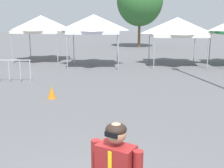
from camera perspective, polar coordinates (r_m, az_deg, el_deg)
canopy_tent_center at (r=20.81m, az=-14.26°, el=11.78°), size 3.40×3.40×3.24m
canopy_tent_far_left at (r=17.90m, az=-3.74°, el=12.15°), size 3.42×3.42×3.26m
canopy_tent_behind_right at (r=18.96m, az=13.19°, el=11.29°), size 3.55×3.55×3.09m
tree_behind_tents_left at (r=31.41m, az=5.72°, el=16.65°), size 4.96×4.96×7.75m
crowd_barrier_by_lift at (r=14.04m, az=-20.39°, el=3.37°), size 2.09×0.28×1.08m
traffic_cone_lot_center at (r=10.72m, az=-12.25°, el=-1.71°), size 0.32×0.32×0.45m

